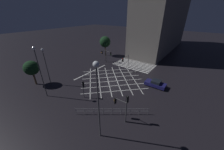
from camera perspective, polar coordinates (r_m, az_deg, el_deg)
The scene contains 16 objects.
ground_plane at distance 28.05m, azimuth 0.00°, elevation -1.87°, with size 200.00×200.00×0.00m, color black.
road_markings at distance 33.78m, azimuth 7.08°, elevation 3.12°, with size 16.32×23.24×0.01m.
office_building at distance 53.89m, azimuth 22.75°, elevation 23.84°, with size 10.06×36.38×24.81m.
traffic_light_nw_cross at distance 16.39m, azimuth 6.89°, elevation -12.88°, with size 0.36×0.39×4.26m.
traffic_light_median_south at distance 31.71m, azimuth 6.06°, elevation 6.90°, with size 0.36×3.13×3.69m.
traffic_light_median_north at distance 21.68m, azimuth -13.01°, elevation -4.92°, with size 0.36×0.39×3.22m.
traffic_light_se_main at distance 37.17m, azimuth -1.60°, elevation 9.54°, with size 2.44×0.36×3.32m.
traffic_light_se_cross at distance 36.24m, azimuth -3.76°, elevation 9.83°, with size 0.36×2.12×3.99m.
traffic_light_nw_main at distance 17.02m, azimuth 3.38°, elevation -13.38°, with size 2.00×0.36×3.42m.
street_lamp_east at distance 22.91m, azimuth -30.69°, elevation 4.33°, with size 0.50×0.50×8.91m.
street_lamp_west at distance 27.21m, azimuth -28.31°, elevation 5.87°, with size 0.48×0.48×7.52m.
street_lamp_far at distance 12.08m, azimuth -6.75°, elevation -4.59°, with size 0.60×0.60×9.64m.
street_tree_near at distance 42.77m, azimuth -3.19°, elevation 14.87°, with size 3.58×3.58×6.46m.
street_tree_far at distance 29.17m, azimuth -32.92°, elevation 2.67°, with size 2.87×2.87×5.10m.
waiting_car at distance 26.53m, azimuth 19.24°, elevation -3.72°, with size 4.05×1.86×1.38m.
pedestrian_railing at distance 18.83m, azimuth 0.00°, elevation -15.96°, with size 8.59×6.36×1.05m.
Camera 1 is at (-14.64, 19.79, 13.45)m, focal length 20.00 mm.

